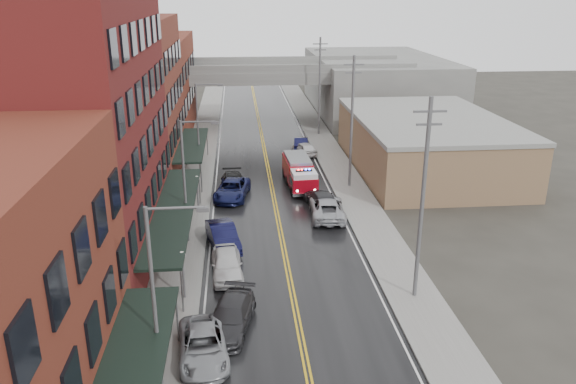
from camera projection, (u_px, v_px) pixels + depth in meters
road at (276, 209)px, 46.87m from camera, size 11.00×160.00×0.02m
sidewalk_left at (188, 211)px, 46.22m from camera, size 3.00×160.00×0.15m
sidewalk_right at (362, 205)px, 47.48m from camera, size 3.00×160.00×0.15m
curb_left at (208, 211)px, 46.36m from camera, size 0.30×160.00×0.15m
curb_right at (343, 206)px, 47.33m from camera, size 0.30×160.00×0.15m
brick_building_b at (77, 126)px, 36.12m from camera, size 9.00×20.00×18.00m
brick_building_c at (127, 100)px, 53.03m from camera, size 9.00×15.00×15.00m
brick_building_far at (153, 86)px, 69.94m from camera, size 9.00×20.00×12.00m
tan_building at (426, 145)px, 56.77m from camera, size 14.00×22.00×5.00m
right_far_block at (376, 84)px, 84.55m from camera, size 18.00×30.00×8.00m
awning_1 at (175, 210)px, 38.66m from camera, size 2.60×18.00×3.09m
awning_2 at (192, 144)px, 55.06m from camera, size 2.60×13.00×3.09m
globe_lamp_1 at (183, 264)px, 32.42m from camera, size 0.44×0.44×3.12m
globe_lamp_2 at (197, 185)px, 45.54m from camera, size 0.44×0.44×3.12m
street_lamp_0 at (159, 290)px, 23.94m from camera, size 2.64×0.22×9.00m
street_lamp_1 at (188, 174)px, 38.93m from camera, size 2.64×0.22×9.00m
street_lamp_2 at (200, 123)px, 53.93m from camera, size 2.64×0.22×9.00m
utility_pole_0 at (423, 198)px, 31.30m from camera, size 1.80×0.24×12.00m
utility_pole_1 at (352, 120)px, 50.04m from camera, size 1.80×0.24×12.00m
utility_pole_2 at (320, 85)px, 68.78m from camera, size 1.80×0.24×12.00m
overpass at (259, 80)px, 74.83m from camera, size 40.00×10.00×7.50m
fire_truck at (299, 172)px, 51.81m from camera, size 3.18×7.26×2.61m
parked_car_left_2 at (203, 346)px, 27.65m from camera, size 2.83×5.33×1.43m
parked_car_left_3 at (231, 317)px, 30.05m from camera, size 3.22×5.54×1.51m
parked_car_left_4 at (227, 264)px, 35.74m from camera, size 2.23×4.89×1.63m
parked_car_left_5 at (223, 236)px, 39.73m from camera, size 2.80×5.30×1.66m
parked_car_left_6 at (232, 189)px, 49.17m from camera, size 3.58×6.06×1.58m
parked_car_left_7 at (233, 183)px, 50.88m from camera, size 2.20×5.21×1.50m
parked_car_right_0 at (327, 208)px, 44.96m from camera, size 3.06×5.91×1.59m
parked_car_right_1 at (322, 200)px, 46.75m from camera, size 2.78×5.55×1.55m
parked_car_right_2 at (304, 148)px, 62.18m from camera, size 2.82×4.52×1.43m
parked_car_right_3 at (301, 143)px, 64.26m from camera, size 2.04×4.56×1.45m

